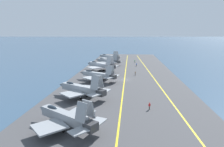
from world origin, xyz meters
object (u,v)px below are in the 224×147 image
at_px(crew_brown_vest, 135,73).
at_px(crew_red_vest, 149,106).
at_px(parked_jet_third, 98,75).
at_px(parked_jet_fifth, 108,61).
at_px(parked_jet_fourth, 101,65).
at_px(parked_jet_sixth, 109,57).
at_px(crew_green_vest, 135,61).
at_px(parked_jet_nearest, 65,117).
at_px(crew_blue_vest, 137,65).
at_px(parked_jet_second, 81,89).

distance_m(crew_brown_vest, crew_red_vest, 37.38).
distance_m(parked_jet_third, parked_jet_fifth, 37.36).
bearing_deg(parked_jet_fourth, parked_jet_fifth, -4.31).
height_order(parked_jet_fifth, parked_jet_sixth, parked_jet_fifth).
distance_m(parked_jet_fourth, crew_red_vest, 48.90).
height_order(parked_jet_fourth, crew_green_vest, parked_jet_fourth).
xyz_separation_m(parked_jet_nearest, crew_blue_vest, (70.82, -14.90, -1.35)).
xyz_separation_m(parked_jet_sixth, crew_green_vest, (-8.59, -16.15, -1.52)).
bearing_deg(parked_jet_fourth, crew_brown_vest, -117.77).
relative_size(crew_brown_vest, crew_green_vest, 1.02).
xyz_separation_m(parked_jet_fourth, parked_jet_sixth, (36.19, -0.04, -0.30)).
height_order(parked_jet_fifth, crew_brown_vest, parked_jet_fifth).
bearing_deg(crew_blue_vest, parked_jet_second, 162.90).
height_order(parked_jet_second, parked_jet_fifth, parked_jet_second).
relative_size(parked_jet_second, parked_jet_third, 1.00).
height_order(parked_jet_fourth, crew_brown_vest, parked_jet_fourth).
xyz_separation_m(parked_jet_fifth, crew_blue_vest, (-3.71, -15.40, -1.23)).
xyz_separation_m(parked_jet_fourth, crew_blue_vest, (14.56, -16.78, -1.76)).
height_order(parked_jet_second, parked_jet_third, parked_jet_second).
distance_m(parked_jet_third, parked_jet_sixth, 55.31).
bearing_deg(crew_brown_vest, crew_blue_vest, -3.09).
relative_size(parked_jet_nearest, crew_green_vest, 8.75).
xyz_separation_m(parked_jet_third, crew_brown_vest, (10.90, -13.80, -1.36)).
height_order(parked_jet_nearest, crew_blue_vest, parked_jet_nearest).
distance_m(crew_blue_vest, crew_green_vest, 13.05).
relative_size(crew_blue_vest, crew_red_vest, 1.06).
height_order(parked_jet_sixth, crew_brown_vest, parked_jet_sixth).
bearing_deg(parked_jet_sixth, parked_jet_fifth, -175.74).
xyz_separation_m(parked_jet_nearest, parked_jet_fifth, (74.53, 0.50, -0.12)).
xyz_separation_m(parked_jet_second, parked_jet_fourth, (38.58, 0.43, 0.20)).
xyz_separation_m(parked_jet_third, parked_jet_sixth, (55.28, 1.70, 0.15)).
height_order(parked_jet_nearest, parked_jet_third, parked_jet_nearest).
height_order(parked_jet_fifth, crew_red_vest, parked_jet_fifth).
height_order(parked_jet_fourth, parked_jet_sixth, parked_jet_fourth).
bearing_deg(parked_jet_sixth, parked_jet_third, -178.23).
bearing_deg(crew_green_vest, crew_red_vest, -178.71).
xyz_separation_m(parked_jet_second, parked_jet_third, (19.49, -1.32, -0.25)).
bearing_deg(crew_green_vest, crew_blue_vest, -177.43).
bearing_deg(crew_green_vest, parked_jet_second, 166.60).
xyz_separation_m(parked_jet_fourth, parked_jet_fifth, (18.28, -1.38, -0.53)).
bearing_deg(parked_jet_third, crew_green_vest, -17.19).
bearing_deg(crew_brown_vest, parked_jet_second, 153.55).
height_order(parked_jet_fifth, crew_green_vest, parked_jet_fifth).
distance_m(crew_blue_vest, crew_red_vest, 60.07).
bearing_deg(parked_jet_fifth, parked_jet_second, 179.04).
xyz_separation_m(parked_jet_second, crew_brown_vest, (30.39, -15.12, -1.61)).
bearing_deg(parked_jet_sixth, crew_red_vest, -167.71).
relative_size(parked_jet_second, parked_jet_fourth, 0.98).
distance_m(parked_jet_second, parked_jet_sixth, 74.77).
relative_size(parked_jet_third, crew_blue_vest, 8.81).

